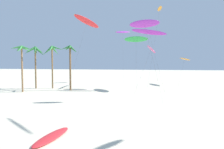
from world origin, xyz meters
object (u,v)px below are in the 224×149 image
Objects in this scene: palm_tree_0 at (35,54)px; flying_kite_3 at (185,59)px; palm_tree_2 at (52,53)px; flying_kite_9 at (87,21)px; palm_tree_3 at (70,55)px; grounded_kite_0 at (52,136)px; flying_kite_4 at (151,49)px; flying_kite_1 at (123,32)px; flying_kite_7 at (145,24)px; palm_tree_1 at (22,53)px; flying_kite_5 at (160,9)px; flying_kite_8 at (136,39)px; flying_kite_0 at (149,32)px.

flying_kite_3 is (34.57, 14.54, -1.13)m from palm_tree_0.
flying_kite_9 is at bearing -3.92° from palm_tree_2.
palm_tree_3 is 1.84× the size of grounded_kite_0.
grounded_kite_0 is at bearing -59.59° from palm_tree_0.
flying_kite_4 is at bearing 75.82° from grounded_kite_0.
palm_tree_0 is at bearing -132.98° from flying_kite_1.
flying_kite_7 is at bearing -31.17° from palm_tree_3.
palm_tree_1 is 0.96× the size of palm_tree_2.
palm_tree_2 is 23.92m from flying_kite_1.
palm_tree_2 is 34.30m from grounded_kite_0.
flying_kite_1 is 14.00m from flying_kite_5.
grounded_kite_0 is at bearing -110.92° from flying_kite_3.
flying_kite_8 reaches higher than palm_tree_3.
flying_kite_3 is at bearing 52.60° from flying_kite_0.
flying_kite_8 is 11.57m from flying_kite_9.
palm_tree_3 is 0.62× the size of flying_kite_1.
flying_kite_1 is at bearing 115.95° from flying_kite_4.
palm_tree_3 reaches higher than grounded_kite_0.
flying_kite_1 reaches higher than palm_tree_1.
flying_kite_5 is 1.68× the size of flying_kite_8.
palm_tree_0 is 0.83× the size of flying_kite_4.
palm_tree_2 reaches higher than palm_tree_0.
palm_tree_0 is at bearing 155.73° from flying_kite_7.
flying_kite_8 is (-2.88, 1.77, -1.31)m from flying_kite_0.
flying_kite_8 is (22.33, 4.06, 3.25)m from palm_tree_0.
palm_tree_0 is at bearing -169.69° from flying_kite_8.
flying_kite_1 reaches higher than flying_kite_7.
flying_kite_1 is at bearing 103.08° from flying_kite_7.
palm_tree_0 reaches higher than palm_tree_1.
flying_kite_5 reaches higher than grounded_kite_0.
palm_tree_2 is at bearing 176.08° from flying_kite_9.
grounded_kite_0 is at bearing -90.02° from flying_kite_1.
flying_kite_0 is at bearing 76.66° from grounded_kite_0.
flying_kite_1 is 1.30× the size of flying_kite_8.
flying_kite_3 is 0.72× the size of flying_kite_7.
grounded_kite_0 is at bearing -104.19° from flying_kite_5.
palm_tree_2 is at bearing -175.54° from flying_kite_4.
palm_tree_1 is 26.65m from flying_kite_4.
palm_tree_0 reaches higher than grounded_kite_0.
flying_kite_9 reaches higher than palm_tree_0.
flying_kite_8 is 36.03m from grounded_kite_0.
flying_kite_7 is at bearing -24.27° from palm_tree_0.
flying_kite_9 is at bearing -170.49° from flying_kite_4.
flying_kite_5 is at bearing 81.46° from flying_kite_7.
flying_kite_5 is at bearing 75.81° from grounded_kite_0.
flying_kite_5 reaches higher than flying_kite_9.
palm_tree_1 is at bearing -149.42° from flying_kite_5.
flying_kite_0 is (21.40, 1.80, 4.45)m from palm_tree_2.
flying_kite_5 is at bearing 48.95° from flying_kite_8.
palm_tree_2 is at bearing -175.20° from flying_kite_0.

